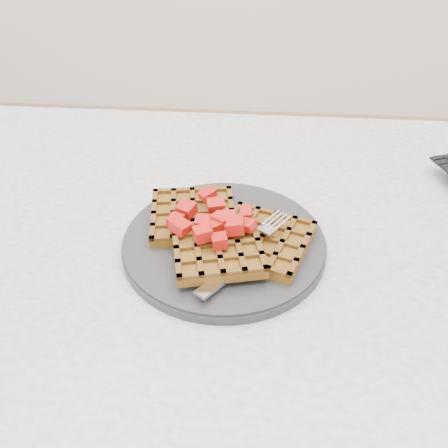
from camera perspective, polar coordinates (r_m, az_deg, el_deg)
name	(u,v)px	position (r m, az deg, el deg)	size (l,w,h in m)	color
table	(291,310)	(0.74, 7.72, -9.73)	(1.20, 0.80, 0.75)	silver
plate	(224,243)	(0.66, 0.00, -2.20)	(0.27, 0.27, 0.02)	#252528
waffles	(224,234)	(0.64, -0.01, -1.10)	(0.23, 0.20, 0.03)	brown
strawberry_pile	(224,215)	(0.63, 0.00, 1.00)	(0.15, 0.15, 0.02)	#9A0504
fork	(251,254)	(0.62, 3.12, -3.43)	(0.02, 0.18, 0.02)	silver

